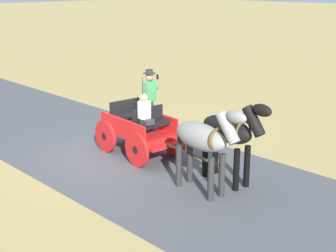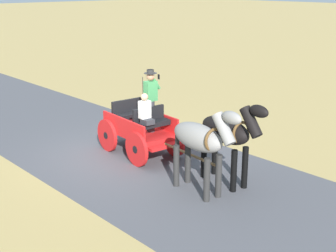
{
  "view_description": "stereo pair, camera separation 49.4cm",
  "coord_description": "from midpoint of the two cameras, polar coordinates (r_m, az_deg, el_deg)",
  "views": [
    {
      "loc": [
        8.08,
        10.17,
        4.8
      ],
      "look_at": [
        -0.42,
        1.52,
        1.1
      ],
      "focal_mm": 50.6,
      "sensor_mm": 36.0,
      "label": 1
    },
    {
      "loc": [
        7.73,
        10.51,
        4.8
      ],
      "look_at": [
        -0.42,
        1.52,
        1.1
      ],
      "focal_mm": 50.6,
      "sensor_mm": 36.0,
      "label": 2
    }
  ],
  "objects": [
    {
      "name": "ground_plane",
      "position": [
        13.87,
        -4.51,
        -3.34
      ],
      "size": [
        200.0,
        200.0,
        0.0
      ],
      "primitive_type": "plane",
      "color": "tan"
    },
    {
      "name": "road_surface",
      "position": [
        13.87,
        -4.51,
        -3.32
      ],
      "size": [
        5.41,
        160.0,
        0.01
      ],
      "primitive_type": "cube",
      "color": "#4C4C51",
      "rests_on": "ground"
    },
    {
      "name": "horse_drawn_carriage",
      "position": [
        13.56,
        -2.13,
        -0.14
      ],
      "size": [
        1.59,
        4.52,
        2.5
      ],
      "color": "red",
      "rests_on": "ground"
    },
    {
      "name": "horse_near_side",
      "position": [
        11.5,
        8.48,
        -0.83
      ],
      "size": [
        0.72,
        2.14,
        2.21
      ],
      "color": "black",
      "rests_on": "ground"
    },
    {
      "name": "horse_off_side",
      "position": [
        10.91,
        5.26,
        -1.7
      ],
      "size": [
        0.67,
        2.14,
        2.21
      ],
      "color": "gray",
      "rests_on": "ground"
    }
  ]
}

